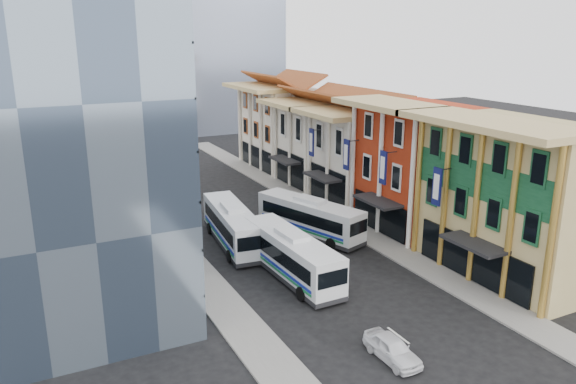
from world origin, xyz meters
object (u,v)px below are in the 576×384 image
bus_right (310,217)px  sedan_left (392,349)px  shophouse_tan (516,200)px  bus_left_near (292,255)px  office_tower (57,84)px  bus_left_far (233,225)px

bus_right → sedan_left: size_ratio=2.76×
shophouse_tan → bus_left_near: 17.94m
shophouse_tan → sedan_left: shophouse_tan is taller
shophouse_tan → office_tower: office_tower is taller
shophouse_tan → bus_left_far: shophouse_tan is taller
sedan_left → bus_left_near: bearing=89.3°
shophouse_tan → bus_left_far: size_ratio=1.19×
shophouse_tan → office_tower: (-31.00, 14.00, 9.00)m
shophouse_tan → bus_left_near: bearing=156.9°
office_tower → bus_left_far: (13.39, 1.46, -13.12)m
office_tower → bus_left_near: office_tower is taller
office_tower → bus_left_far: size_ratio=2.56×
bus_left_near → sedan_left: bus_left_near is taller
bus_right → bus_left_near: bearing=-145.9°
shophouse_tan → sedan_left: (-16.01, -6.00, -5.29)m
shophouse_tan → sedan_left: size_ratio=3.35×
bus_left_near → bus_right: bearing=50.9°
bus_left_far → sedan_left: bus_left_far is taller
bus_left_near → bus_left_far: bus_left_near is taller
sedan_left → office_tower: bearing=125.9°
bus_left_far → bus_left_near: bearing=-73.6°
bus_left_near → bus_left_far: (-1.55, 8.60, -0.02)m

